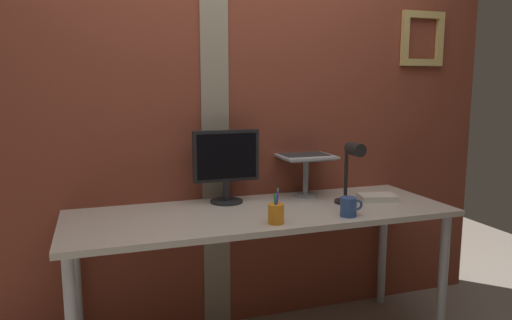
{
  "coord_description": "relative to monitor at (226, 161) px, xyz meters",
  "views": [
    {
      "loc": [
        -0.75,
        -2.2,
        1.42
      ],
      "look_at": [
        0.05,
        0.16,
        1.02
      ],
      "focal_mm": 33.42,
      "sensor_mm": 36.0,
      "label": 1
    }
  ],
  "objects": [
    {
      "name": "pen_cup",
      "position": [
        0.11,
        -0.47,
        -0.18
      ],
      "size": [
        0.08,
        0.08,
        0.17
      ],
      "color": "orange",
      "rests_on": "desk"
    },
    {
      "name": "paper_clutter_stack",
      "position": [
        0.82,
        -0.22,
        -0.22
      ],
      "size": [
        0.23,
        0.18,
        0.03
      ],
      "primitive_type": "cube",
      "rotation": [
        0.0,
        0.0,
        -0.24
      ],
      "color": "silver",
      "rests_on": "desk"
    },
    {
      "name": "monitor",
      "position": [
        0.0,
        0.0,
        0.0
      ],
      "size": [
        0.37,
        0.18,
        0.4
      ],
      "color": "black",
      "rests_on": "desk"
    },
    {
      "name": "laptop_stand",
      "position": [
        0.48,
        0.0,
        -0.08
      ],
      "size": [
        0.28,
        0.22,
        0.23
      ],
      "color": "gray",
      "rests_on": "desk"
    },
    {
      "name": "laptop",
      "position": [
        0.48,
        0.07,
        0.06
      ],
      "size": [
        0.31,
        0.3,
        0.25
      ],
      "color": "#ADB2B7",
      "rests_on": "laptop_stand"
    },
    {
      "name": "desk_lamp",
      "position": [
        0.62,
        -0.28,
        -0.02
      ],
      "size": [
        0.12,
        0.2,
        0.35
      ],
      "color": "black",
      "rests_on": "desk"
    },
    {
      "name": "brick_wall_back",
      "position": [
        0.08,
        0.18,
        0.3
      ],
      "size": [
        3.36,
        0.16,
        2.61
      ],
      "color": "brown",
      "rests_on": "ground_plane"
    },
    {
      "name": "desk",
      "position": [
        0.13,
        -0.22,
        -0.31
      ],
      "size": [
        1.99,
        0.69,
        0.77
      ],
      "color": "beige",
      "rests_on": "ground_plane"
    },
    {
      "name": "coffee_mug",
      "position": [
        0.5,
        -0.47,
        -0.19
      ],
      "size": [
        0.12,
        0.08,
        0.1
      ],
      "color": "#2D4C8C",
      "rests_on": "desk"
    }
  ]
}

